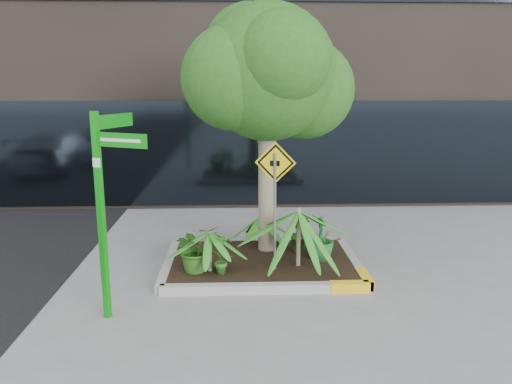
{
  "coord_description": "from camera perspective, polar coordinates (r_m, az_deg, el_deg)",
  "views": [
    {
      "loc": [
        -0.22,
        -7.88,
        3.15
      ],
      "look_at": [
        0.1,
        0.2,
        1.36
      ],
      "focal_mm": 35.0,
      "sensor_mm": 36.0,
      "label": 1
    }
  ],
  "objects": [
    {
      "name": "ground",
      "position": [
        8.49,
        -0.62,
        -9.31
      ],
      "size": [
        80.0,
        80.0,
        0.0
      ],
      "primitive_type": "plane",
      "color": "gray",
      "rests_on": "ground"
    },
    {
      "name": "planter",
      "position": [
        8.72,
        0.86,
        -8.0
      ],
      "size": [
        3.35,
        2.36,
        0.15
      ],
      "color": "#9E9E99",
      "rests_on": "ground"
    },
    {
      "name": "tree",
      "position": [
        8.74,
        1.32,
        13.49
      ],
      "size": [
        3.02,
        2.68,
        4.53
      ],
      "color": "gray",
      "rests_on": "ground"
    },
    {
      "name": "palm_front",
      "position": [
        8.18,
        4.94,
        -2.26
      ],
      "size": [
        1.12,
        1.12,
        1.24
      ],
      "color": "gray",
      "rests_on": "ground"
    },
    {
      "name": "palm_left",
      "position": [
        8.03,
        -5.36,
        -4.57
      ],
      "size": [
        0.79,
        0.79,
        0.88
      ],
      "color": "gray",
      "rests_on": "ground"
    },
    {
      "name": "palm_back",
      "position": [
        9.16,
        0.51,
        -2.92
      ],
      "size": [
        0.69,
        0.69,
        0.77
      ],
      "color": "gray",
      "rests_on": "ground"
    },
    {
      "name": "shrub_a",
      "position": [
        8.12,
        -6.87,
        -6.41
      ],
      "size": [
        0.96,
        0.96,
        0.77
      ],
      "primitive_type": "imported",
      "rotation": [
        0.0,
        0.0,
        0.56
      ],
      "color": "#2D601B",
      "rests_on": "planter"
    },
    {
      "name": "shrub_b",
      "position": [
        8.66,
        7.49,
        -5.13
      ],
      "size": [
        0.57,
        0.57,
        0.8
      ],
      "primitive_type": "imported",
      "rotation": [
        0.0,
        0.0,
        1.91
      ],
      "color": "#216F29",
      "rests_on": "planter"
    },
    {
      "name": "shrub_c",
      "position": [
        8.0,
        -3.99,
        -7.03
      ],
      "size": [
        0.47,
        0.47,
        0.67
      ],
      "primitive_type": "imported",
      "rotation": [
        0.0,
        0.0,
        3.57
      ],
      "color": "#326F22",
      "rests_on": "planter"
    },
    {
      "name": "shrub_d",
      "position": [
        9.02,
        5.07,
        -4.69
      ],
      "size": [
        0.54,
        0.54,
        0.69
      ],
      "primitive_type": "imported",
      "rotation": [
        0.0,
        0.0,
        5.54
      ],
      "color": "#225518",
      "rests_on": "planter"
    },
    {
      "name": "street_sign_post",
      "position": [
        6.78,
        -16.8,
        -0.18
      ],
      "size": [
        0.76,
        1.04,
        2.79
      ],
      "rotation": [
        0.0,
        0.0,
        -0.43
      ],
      "color": "#0D9013",
      "rests_on": "ground"
    },
    {
      "name": "cattle_sign",
      "position": [
        7.81,
        2.21,
        0.79
      ],
      "size": [
        0.64,
        0.18,
        2.1
      ],
      "rotation": [
        0.0,
        0.0,
        -0.22
      ],
      "color": "slate",
      "rests_on": "ground"
    }
  ]
}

